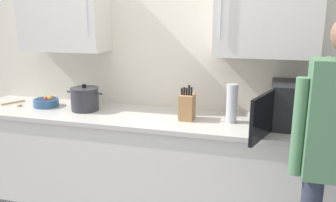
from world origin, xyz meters
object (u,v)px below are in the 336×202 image
(thermos_flask, at_px, (232,103))
(fruit_bowl, at_px, (46,102))
(knife_block, at_px, (187,107))
(microwave_oven, at_px, (306,106))
(wooden_spoon, at_px, (16,104))
(stock_pot, at_px, (85,99))

(thermos_flask, xyz_separation_m, fruit_bowl, (-1.67, 0.03, -0.11))
(knife_block, xyz_separation_m, fruit_bowl, (-1.33, 0.05, -0.06))
(microwave_oven, height_order, wooden_spoon, microwave_oven)
(fruit_bowl, bearing_deg, microwave_oven, -0.09)
(stock_pot, xyz_separation_m, fruit_bowl, (-0.41, 0.02, -0.06))
(stock_pot, height_order, fruit_bowl, stock_pot)
(stock_pot, relative_size, fruit_bowl, 1.51)
(wooden_spoon, height_order, fruit_bowl, fruit_bowl)
(wooden_spoon, xyz_separation_m, fruit_bowl, (0.31, 0.03, 0.03))
(thermos_flask, distance_m, stock_pot, 1.27)
(wooden_spoon, bearing_deg, thermos_flask, 0.10)
(microwave_oven, distance_m, fruit_bowl, 2.21)
(thermos_flask, xyz_separation_m, wooden_spoon, (-1.98, -0.00, -0.14))
(microwave_oven, bearing_deg, fruit_bowl, 179.91)
(stock_pot, bearing_deg, thermos_flask, -0.18)
(thermos_flask, distance_m, wooden_spoon, 1.99)
(thermos_flask, distance_m, knife_block, 0.35)
(knife_block, relative_size, stock_pot, 0.84)
(wooden_spoon, xyz_separation_m, stock_pot, (0.72, 0.01, 0.09))
(wooden_spoon, bearing_deg, knife_block, -0.62)
(microwave_oven, xyz_separation_m, knife_block, (-0.88, -0.04, -0.06))
(microwave_oven, height_order, knife_block, microwave_oven)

